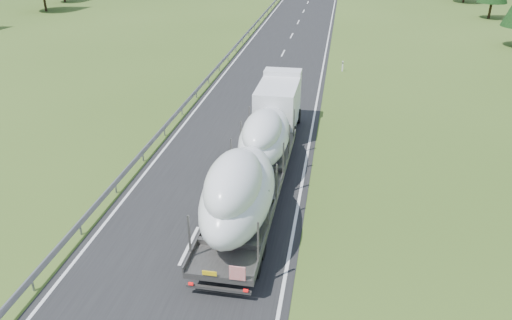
# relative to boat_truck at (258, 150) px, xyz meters

# --- Properties ---
(ground) EXTENTS (400.00, 400.00, 0.00)m
(ground) POSITION_rel_boat_truck_xyz_m (-2.24, -5.58, -2.43)
(ground) COLOR #3A531B
(ground) RESTS_ON ground
(boat_truck) EXTENTS (3.14, 20.29, 4.77)m
(boat_truck) POSITION_rel_boat_truck_xyz_m (0.00, 0.00, 0.00)
(boat_truck) COLOR white
(boat_truck) RESTS_ON ground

